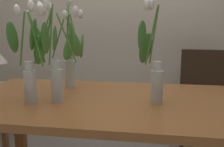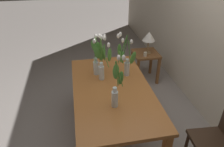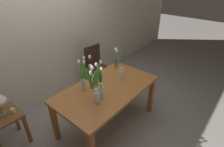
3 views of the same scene
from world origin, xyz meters
TOP-DOWN VIEW (x-y plane):
  - ground_plane at (0.00, 0.00)m, footprint 18.00×18.00m
  - room_wall_rear at (0.00, 1.44)m, footprint 9.00×0.10m
  - dining_table at (0.00, 0.00)m, footprint 1.60×0.90m
  - tulip_vase_0 at (-0.35, -0.13)m, footprint 0.22×0.20m
  - tulip_vase_1 at (-0.25, 0.21)m, footprint 0.23×0.25m
  - tulip_vase_2 at (-0.25, -0.08)m, footprint 0.26×0.19m
  - tulip_vase_3 at (0.29, -0.01)m, footprint 0.15×0.14m
  - dining_chair at (0.74, 0.98)m, footprint 0.43×0.43m
  - side_table at (-1.24, 0.85)m, footprint 0.44×0.44m
  - pillar_candle at (-1.11, 0.79)m, footprint 0.06×0.06m

SIDE VIEW (x-z plane):
  - ground_plane at x=0.00m, z-range 0.00..0.00m
  - side_table at x=-1.24m, z-range 0.16..0.71m
  - dining_chair at x=0.74m, z-range 0.06..0.99m
  - pillar_candle at x=-1.11m, z-range 0.55..0.62m
  - dining_table at x=0.00m, z-range 0.28..1.02m
  - tulip_vase_3 at x=0.29m, z-range 0.65..1.20m
  - tulip_vase_0 at x=-0.35m, z-range 0.69..1.22m
  - tulip_vase_1 at x=-0.25m, z-range 0.67..1.26m
  - tulip_vase_2 at x=-0.25m, z-range 0.70..1.26m
  - room_wall_rear at x=0.00m, z-range 0.00..2.70m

